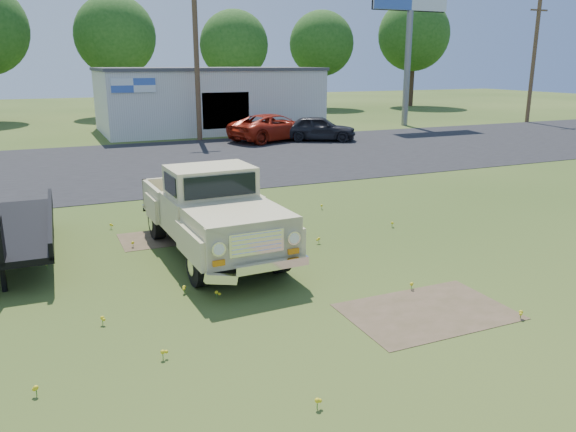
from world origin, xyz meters
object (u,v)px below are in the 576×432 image
object	(u,v)px
vintage_pickup_truck	(211,211)
red_pickup	(274,128)
billboard	(411,2)
dark_sedan	(319,128)
flatbed_trailer	(7,224)

from	to	relation	value
vintage_pickup_truck	red_pickup	size ratio (longest dim) A/B	1.06
billboard	vintage_pickup_truck	size ratio (longest dim) A/B	1.88
dark_sedan	flatbed_trailer	bearing A→B (deg)	161.98
flatbed_trailer	dark_sedan	xyz separation A→B (m)	(15.92, 15.39, -0.08)
billboard	red_pickup	xyz separation A→B (m)	(-12.05, -4.05, -7.76)
vintage_pickup_truck	red_pickup	distance (m)	20.38
dark_sedan	billboard	bearing A→B (deg)	-33.80
vintage_pickup_truck	flatbed_trailer	distance (m)	4.74
billboard	dark_sedan	world-z (taller)	billboard
vintage_pickup_truck	dark_sedan	bearing A→B (deg)	53.91
vintage_pickup_truck	red_pickup	xyz separation A→B (m)	(9.13, 18.22, -0.29)
billboard	red_pickup	bearing A→B (deg)	-161.43
red_pickup	billboard	bearing A→B (deg)	-89.73
billboard	flatbed_trailer	size ratio (longest dim) A/B	1.87
red_pickup	dark_sedan	size ratio (longest dim) A/B	1.30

